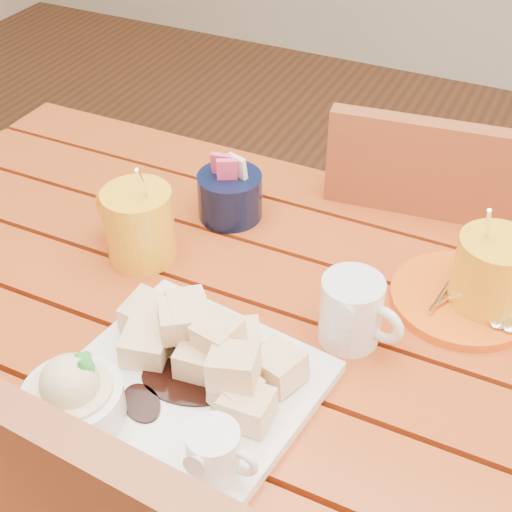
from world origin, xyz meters
The scene contains 8 objects.
table centered at (0.00, 0.00, 0.64)m, with size 1.20×0.79×0.75m.
dessert_plate centered at (-0.01, -0.13, 0.78)m, with size 0.30×0.30×0.11m.
coffee_mug_left centered at (-0.18, 0.08, 0.80)m, with size 0.13×0.09×0.16m.
coffee_mug_right centered at (0.28, 0.18, 0.80)m, with size 0.13×0.09×0.16m.
cream_pitcher centered at (0.14, 0.05, 0.80)m, with size 0.11×0.09×0.09m.
sugar_caddy centered at (-0.11, 0.22, 0.79)m, with size 0.10×0.10×0.10m.
orange_saucer centered at (0.25, 0.17, 0.76)m, with size 0.18×0.18×0.02m.
chair_far centered at (0.19, 0.47, 0.50)m, with size 0.48×0.48×0.90m.
Camera 1 is at (0.30, -0.55, 1.37)m, focal length 50.00 mm.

